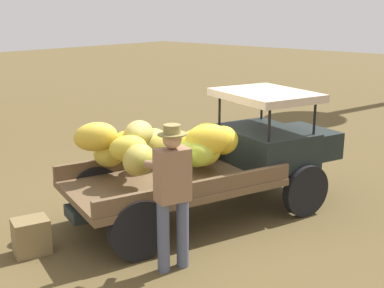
% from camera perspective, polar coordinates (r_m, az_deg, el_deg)
% --- Properties ---
extents(ground_plane, '(60.00, 60.00, 0.00)m').
position_cam_1_polar(ground_plane, '(8.13, -0.53, -7.44)').
color(ground_plane, brown).
extents(truck, '(4.66, 2.82, 1.84)m').
position_cam_1_polar(truck, '(7.76, 2.37, -1.16)').
color(truck, '#1F2726').
rests_on(truck, ground).
extents(farmer, '(0.55, 0.52, 1.82)m').
position_cam_1_polar(farmer, '(6.03, -2.22, -5.06)').
color(farmer, '#505872').
rests_on(farmer, ground).
extents(wooden_crate, '(0.54, 0.49, 0.47)m').
position_cam_1_polar(wooden_crate, '(7.03, -17.60, -9.84)').
color(wooden_crate, olive).
rests_on(wooden_crate, ground).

